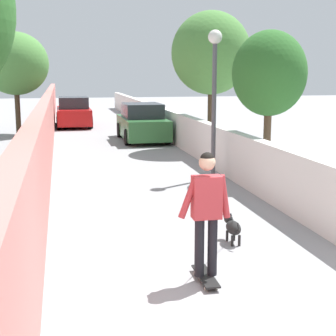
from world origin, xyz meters
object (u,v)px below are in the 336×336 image
tree_right_near (211,53)px  skateboard (205,276)px  person_skateboarder (207,205)px  dog (233,227)px  tree_left_far (15,64)px  car_far (74,113)px  lamp_post (214,77)px  car_near (142,123)px  tree_right_mid (269,74)px

tree_right_near → skateboard: tree_right_near is taller
person_skateboarder → dog: person_skateboarder is taller
dog → tree_left_far: bearing=15.8°
dog → car_far: car_far is taller
tree_right_near → lamp_post: size_ratio=1.29×
car_far → tree_right_near: bearing=-153.4°
tree_left_far → person_skateboarder: 18.14m
tree_right_near → skateboard: size_ratio=6.17×
tree_right_near → skateboard: 12.63m
car_far → person_skateboarder: bearing=-176.9°
car_near → dog: bearing=177.3°
person_skateboarder → car_far: (20.99, 1.14, -0.35)m
tree_left_far → lamp_post: tree_left_far is taller
dog → tree_right_mid: bearing=-28.6°
tree_right_mid → skateboard: (-6.13, 3.45, -2.68)m
tree_right_mid → dog: (-4.72, 2.57, -2.47)m
person_skateboarder → car_near: size_ratio=0.42×
tree_right_mid → person_skateboarder: bearing=150.7°
person_skateboarder → lamp_post: bearing=-17.9°
skateboard → person_skateboarder: 1.00m
lamp_post → car_near: lamp_post is taller
lamp_post → dog: 5.73m
person_skateboarder → skateboard: bearing=7.1°
tree_left_far → car_near: size_ratio=1.14×
tree_right_near → dog: 11.03m
car_far → tree_right_mid: bearing=-162.8°
tree_right_mid → skateboard: bearing=150.7°
tree_left_far → dog: 17.10m
tree_left_far → tree_right_mid: bearing=-148.1°
dog → skateboard: bearing=148.3°
tree_right_near → tree_right_mid: bearing=179.0°
tree_left_far → car_far: tree_left_far is taller
tree_left_far → person_skateboarder: (-17.63, -3.71, -2.11)m
skateboard → car_far: (20.99, 1.14, 0.65)m
tree_right_mid → car_near: bearing=13.2°
dog → car_near: (13.07, -0.61, 0.44)m
person_skateboarder → car_far: bearing=3.1°
tree_right_near → car_near: 4.47m
person_skateboarder → car_near: (14.49, -1.49, -0.35)m
lamp_post → car_far: 15.00m
tree_right_mid → tree_left_far: (11.50, 7.16, 0.43)m
lamp_post → car_far: (14.52, 3.22, -1.96)m
tree_right_mid → person_skateboarder: tree_right_mid is taller
person_skateboarder → car_near: bearing=-5.9°
tree_left_far → lamp_post: (-11.16, -5.80, -0.50)m
skateboard → person_skateboarder: (-0.00, -0.00, 1.00)m
car_near → skateboard: bearing=174.1°
lamp_post → skateboard: lamp_post is taller
tree_right_near → skateboard: (-11.63, 3.54, -3.40)m
tree_right_near → car_near: size_ratio=1.23×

